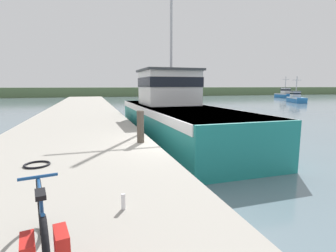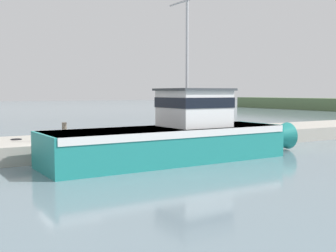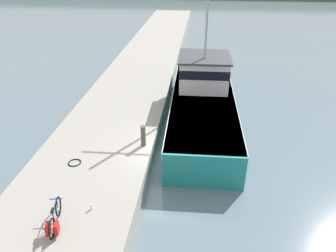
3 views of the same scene
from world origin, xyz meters
name	(u,v)px [view 2 (image 2 of 3)]	position (x,y,z in m)	size (l,w,h in m)	color
ground_plane	(68,165)	(0.00, 0.00, 0.00)	(320.00, 320.00, 0.00)	slate
dock_pier	(49,147)	(-3.50, 0.00, 0.46)	(5.37, 80.00, 0.93)	#A39E93
fishing_boat_main	(179,135)	(1.54, 5.35, 1.30)	(3.95, 15.01, 9.64)	teal
mooring_post	(64,133)	(-1.27, 0.23, 1.45)	(0.23, 0.23, 1.05)	#51473D
hose_coil	(16,139)	(-4.08, -1.59, 0.95)	(0.59, 0.59, 0.05)	black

